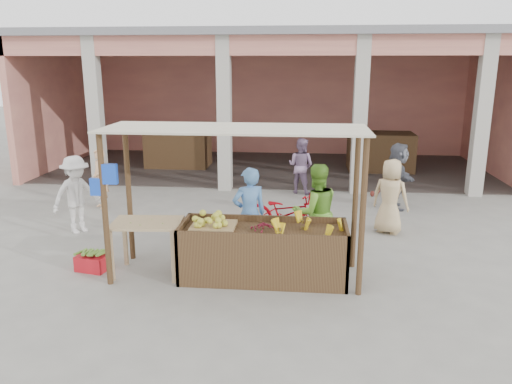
# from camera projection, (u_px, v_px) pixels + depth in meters

# --- Properties ---
(ground) EXTENTS (60.00, 60.00, 0.00)m
(ground) POSITION_uv_depth(u_px,v_px,m) (232.00, 276.00, 8.01)
(ground) COLOR slate
(ground) RESTS_ON ground
(market_building) EXTENTS (14.40, 6.40, 4.20)m
(market_building) POSITION_uv_depth(u_px,v_px,m) (273.00, 83.00, 15.93)
(market_building) COLOR tan
(market_building) RESTS_ON ground
(fruit_stall) EXTENTS (2.60, 0.95, 0.80)m
(fruit_stall) POSITION_uv_depth(u_px,v_px,m) (263.00, 254.00, 7.87)
(fruit_stall) COLOR #533B21
(fruit_stall) RESTS_ON ground
(stall_awning) EXTENTS (4.09, 1.35, 2.39)m
(stall_awning) POSITION_uv_depth(u_px,v_px,m) (230.00, 155.00, 7.58)
(stall_awning) COLOR #533B21
(stall_awning) RESTS_ON ground
(banana_heap) EXTENTS (1.14, 0.62, 0.21)m
(banana_heap) POSITION_uv_depth(u_px,v_px,m) (311.00, 226.00, 7.64)
(banana_heap) COLOR yellow
(banana_heap) RESTS_ON fruit_stall
(melon_tray) EXTENTS (0.69, 0.60, 0.19)m
(melon_tray) POSITION_uv_depth(u_px,v_px,m) (213.00, 223.00, 7.84)
(melon_tray) COLOR #A18253
(melon_tray) RESTS_ON fruit_stall
(berry_heap) EXTENTS (0.43, 0.35, 0.14)m
(berry_heap) POSITION_uv_depth(u_px,v_px,m) (263.00, 227.00, 7.72)
(berry_heap) COLOR maroon
(berry_heap) RESTS_ON fruit_stall
(side_table) EXTENTS (1.14, 0.81, 0.88)m
(side_table) POSITION_uv_depth(u_px,v_px,m) (147.00, 230.00, 7.95)
(side_table) COLOR tan
(side_table) RESTS_ON ground
(papaya_pile) EXTENTS (0.65, 0.37, 0.19)m
(papaya_pile) POSITION_uv_depth(u_px,v_px,m) (146.00, 216.00, 7.89)
(papaya_pile) COLOR #509731
(papaya_pile) RESTS_ON side_table
(red_crate) EXTENTS (0.56, 0.45, 0.26)m
(red_crate) POSITION_uv_depth(u_px,v_px,m) (93.00, 262.00, 8.24)
(red_crate) COLOR red
(red_crate) RESTS_ON ground
(plantain_bundle) EXTENTS (0.37, 0.26, 0.07)m
(plantain_bundle) POSITION_uv_depth(u_px,v_px,m) (92.00, 253.00, 8.20)
(plantain_bundle) COLOR olive
(plantain_bundle) RESTS_ON red_crate
(produce_sacks) EXTENTS (0.76, 0.71, 0.58)m
(produce_sacks) POSITION_uv_depth(u_px,v_px,m) (379.00, 185.00, 12.81)
(produce_sacks) COLOR maroon
(produce_sacks) RESTS_ON ground
(vendor_blue) EXTENTS (0.79, 0.70, 1.75)m
(vendor_blue) POSITION_uv_depth(u_px,v_px,m) (249.00, 211.00, 8.51)
(vendor_blue) COLOR #5186C9
(vendor_blue) RESTS_ON ground
(vendor_green) EXTENTS (0.97, 0.73, 1.78)m
(vendor_green) POSITION_uv_depth(u_px,v_px,m) (316.00, 210.00, 8.53)
(vendor_green) COLOR #6DAF34
(vendor_green) RESTS_ON ground
(motorcycle) EXTENTS (1.15, 1.90, 0.94)m
(motorcycle) POSITION_uv_depth(u_px,v_px,m) (286.00, 212.00, 9.83)
(motorcycle) COLOR #9B030C
(motorcycle) RESTS_ON ground
(shopper_a) EXTENTS (1.11, 1.18, 1.69)m
(shopper_a) POSITION_uv_depth(u_px,v_px,m) (76.00, 192.00, 9.91)
(shopper_a) COLOR silver
(shopper_a) RESTS_ON ground
(shopper_c) EXTENTS (0.96, 0.84, 1.67)m
(shopper_c) POSITION_uv_depth(u_px,v_px,m) (391.00, 192.00, 9.88)
(shopper_c) COLOR tan
(shopper_c) RESTS_ON ground
(shopper_d) EXTENTS (0.65, 1.53, 1.64)m
(shopper_d) POSITION_uv_depth(u_px,v_px,m) (398.00, 174.00, 11.57)
(shopper_d) COLOR #4B4D57
(shopper_d) RESTS_ON ground
(shopper_e) EXTENTS (0.68, 0.67, 1.46)m
(shopper_e) POSITION_uv_depth(u_px,v_px,m) (100.00, 177.00, 11.65)
(shopper_e) COLOR #F1B683
(shopper_e) RESTS_ON ground
(shopper_f) EXTENTS (0.89, 0.73, 1.59)m
(shopper_f) POSITION_uv_depth(u_px,v_px,m) (301.00, 163.00, 12.97)
(shopper_f) COLOR gray
(shopper_f) RESTS_ON ground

